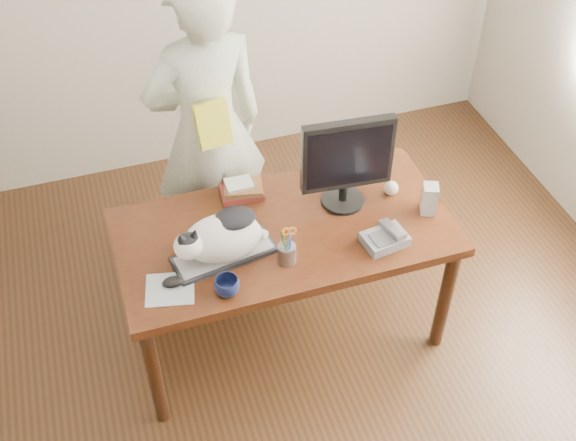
# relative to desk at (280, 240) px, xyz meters

# --- Properties ---
(room) EXTENTS (4.50, 4.50, 4.50)m
(room) POSITION_rel_desk_xyz_m (0.00, -0.68, 0.75)
(room) COLOR black
(room) RESTS_ON ground
(desk) EXTENTS (1.60, 0.80, 0.75)m
(desk) POSITION_rel_desk_xyz_m (0.00, 0.00, 0.00)
(desk) COLOR black
(desk) RESTS_ON ground
(keyboard) EXTENTS (0.50, 0.25, 0.03)m
(keyboard) POSITION_rel_desk_xyz_m (-0.32, -0.17, 0.16)
(keyboard) COLOR black
(keyboard) RESTS_ON desk
(cat) EXTENTS (0.46, 0.29, 0.26)m
(cat) POSITION_rel_desk_xyz_m (-0.33, -0.17, 0.28)
(cat) COLOR white
(cat) RESTS_ON keyboard
(monitor) EXTENTS (0.44, 0.23, 0.49)m
(monitor) POSITION_rel_desk_xyz_m (0.33, -0.00, 0.43)
(monitor) COLOR black
(monitor) RESTS_ON desk
(pen_cup) EXTENTS (0.10, 0.10, 0.21)m
(pen_cup) POSITION_rel_desk_xyz_m (-0.05, -0.28, 0.21)
(pen_cup) COLOR gray
(pen_cup) RESTS_ON desk
(mousepad) EXTENTS (0.25, 0.23, 0.00)m
(mousepad) POSITION_rel_desk_xyz_m (-0.59, -0.29, 0.15)
(mousepad) COLOR #B7BEC5
(mousepad) RESTS_ON desk
(mouse) EXTENTS (0.11, 0.08, 0.04)m
(mouse) POSITION_rel_desk_xyz_m (-0.57, -0.27, 0.17)
(mouse) COLOR black
(mouse) RESTS_ON mousepad
(coffee_mug) EXTENTS (0.14, 0.14, 0.09)m
(coffee_mug) POSITION_rel_desk_xyz_m (-0.36, -0.38, 0.19)
(coffee_mug) COLOR #0D1436
(coffee_mug) RESTS_ON desk
(phone) EXTENTS (0.22, 0.19, 0.09)m
(phone) POSITION_rel_desk_xyz_m (0.42, -0.31, 0.18)
(phone) COLOR #5D5D61
(phone) RESTS_ON desk
(speaker) EXTENTS (0.10, 0.10, 0.16)m
(speaker) POSITION_rel_desk_xyz_m (0.70, -0.18, 0.23)
(speaker) COLOR #A2A2A4
(speaker) RESTS_ON desk
(baseball) EXTENTS (0.07, 0.07, 0.07)m
(baseball) POSITION_rel_desk_xyz_m (0.58, -0.00, 0.18)
(baseball) COLOR beige
(baseball) RESTS_ON desk
(book_stack) EXTENTS (0.23, 0.18, 0.08)m
(book_stack) POSITION_rel_desk_xyz_m (-0.13, 0.22, 0.18)
(book_stack) COLOR #4A1613
(book_stack) RESTS_ON desk
(calculator) EXTENTS (0.15, 0.20, 0.06)m
(calculator) POSITION_rel_desk_xyz_m (0.55, 0.23, 0.18)
(calculator) COLOR #5D5D61
(calculator) RESTS_ON desk
(person) EXTENTS (0.70, 0.51, 1.78)m
(person) POSITION_rel_desk_xyz_m (-0.20, 0.61, 0.29)
(person) COLOR white
(person) RESTS_ON ground
(held_book) EXTENTS (0.18, 0.12, 0.23)m
(held_book) POSITION_rel_desk_xyz_m (-0.20, 0.44, 0.45)
(held_book) COLOR gold
(held_book) RESTS_ON person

